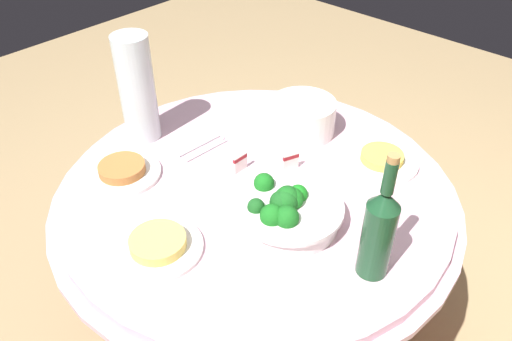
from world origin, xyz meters
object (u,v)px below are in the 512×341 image
at_px(food_plate_peanuts, 122,171).
at_px(label_placard_front, 291,161).
at_px(serving_tongs, 205,147).
at_px(broccoli_bowl, 287,210).
at_px(wine_bottle, 379,231).
at_px(plate_stack, 303,117).
at_px(label_placard_mid, 240,162).
at_px(decorative_fruit_vase, 138,94).
at_px(food_plate_noodles, 158,245).
at_px(food_plate_fried_egg, 382,160).

xyz_separation_m(food_plate_peanuts, label_placard_front, (-0.35, 0.34, 0.02)).
bearing_deg(label_placard_front, serving_tongs, -69.88).
relative_size(broccoli_bowl, wine_bottle, 0.83).
distance_m(plate_stack, label_placard_mid, 0.29).
bearing_deg(serving_tongs, label_placard_front, 110.12).
height_order(decorative_fruit_vase, food_plate_noodles, decorative_fruit_vase).
distance_m(broccoli_bowl, plate_stack, 0.44).
height_order(decorative_fruit_vase, label_placard_front, decorative_fruit_vase).
height_order(wine_bottle, food_plate_fried_egg, wine_bottle).
bearing_deg(serving_tongs, food_plate_peanuts, -16.68).
xyz_separation_m(plate_stack, food_plate_peanuts, (0.53, -0.24, -0.04)).
xyz_separation_m(wine_bottle, food_plate_fried_egg, (-0.38, -0.21, -0.12)).
height_order(plate_stack, decorative_fruit_vase, decorative_fruit_vase).
xyz_separation_m(broccoli_bowl, wine_bottle, (-0.01, 0.25, 0.08)).
height_order(decorative_fruit_vase, label_placard_mid, decorative_fruit_vase).
bearing_deg(serving_tongs, plate_stack, 149.67).
bearing_deg(food_plate_peanuts, broccoli_bowl, 109.41).
distance_m(plate_stack, food_plate_peanuts, 0.59).
distance_m(serving_tongs, food_plate_peanuts, 0.27).
distance_m(wine_bottle, decorative_fruit_vase, 0.85).
xyz_separation_m(plate_stack, label_placard_front, (0.18, 0.10, -0.02)).
relative_size(food_plate_fried_egg, label_placard_front, 4.00).
bearing_deg(label_placard_mid, food_plate_fried_egg, 137.47).
relative_size(plate_stack, serving_tongs, 1.25).
height_order(broccoli_bowl, serving_tongs, broccoli_bowl).
bearing_deg(plate_stack, food_plate_fried_egg, 95.24).
xyz_separation_m(broccoli_bowl, plate_stack, (-0.36, -0.24, 0.01)).
relative_size(plate_stack, food_plate_peanuts, 0.95).
bearing_deg(food_plate_peanuts, wine_bottle, 103.95).
distance_m(plate_stack, food_plate_noodles, 0.65).
height_order(wine_bottle, food_plate_peanuts, wine_bottle).
height_order(broccoli_bowl, food_plate_noodles, broccoli_bowl).
bearing_deg(plate_stack, label_placard_front, 29.39).
height_order(plate_stack, food_plate_fried_egg, plate_stack).
xyz_separation_m(wine_bottle, decorative_fruit_vase, (0.01, -0.85, 0.02)).
bearing_deg(food_plate_peanuts, plate_stack, 155.83).
height_order(serving_tongs, label_placard_front, label_placard_front).
relative_size(broccoli_bowl, food_plate_noodles, 1.27).
bearing_deg(label_placard_mid, wine_bottle, 82.38).
distance_m(food_plate_noodles, food_plate_fried_egg, 0.71).
height_order(food_plate_peanuts, label_placard_front, label_placard_front).
relative_size(broccoli_bowl, label_placard_front, 5.09).
height_order(plate_stack, food_plate_noodles, plate_stack).
bearing_deg(broccoli_bowl, serving_tongs, -102.03).
bearing_deg(broccoli_bowl, food_plate_fried_egg, 173.61).
bearing_deg(label_placard_mid, label_placard_front, 134.95).
bearing_deg(broccoli_bowl, food_plate_peanuts, -70.59).
xyz_separation_m(broccoli_bowl, serving_tongs, (-0.09, -0.40, -0.04)).
bearing_deg(serving_tongs, food_plate_fried_egg, 124.29).
bearing_deg(plate_stack, label_placard_mid, -0.52).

